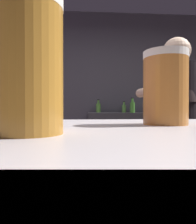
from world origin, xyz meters
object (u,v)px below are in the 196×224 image
object	(u,v)px
mixing_bowl	(113,125)
chefs_knife	(186,127)
pint_glass_near	(27,66)
bottle_hot_sauce	(145,108)
bottle_vinegar	(98,107)
bartender	(177,126)
bottle_soy	(132,107)
bottle_olive_oil	(124,108)
pint_glass_far	(165,88)

from	to	relation	value
mixing_bowl	chefs_knife	size ratio (longest dim) A/B	0.84
pint_glass_near	bottle_hot_sauce	world-z (taller)	bottle_hot_sauce
pint_glass_near	bottle_vinegar	xyz separation A→B (m)	(0.31, 3.14, -0.02)
bartender	bottle_soy	distance (m)	1.52
mixing_bowl	bottle_olive_oil	bearing A→B (deg)	73.95
bottle_hot_sauce	bottle_vinegar	size ratio (longest dim) A/B	0.94
mixing_bowl	pint_glass_far	xyz separation A→B (m)	(-0.17, -1.82, 0.20)
bottle_vinegar	pint_glass_far	bearing A→B (deg)	-91.82
bottle_hot_sauce	bottle_vinegar	world-z (taller)	bottle_vinegar
chefs_knife	bottle_soy	size ratio (longest dim) A/B	1.06
mixing_bowl	pint_glass_near	xyz separation A→B (m)	(-0.38, -1.96, 0.21)
chefs_knife	bottle_soy	xyz separation A→B (m)	(-0.29, 1.11, 0.22)
bottle_soy	bottle_olive_oil	xyz separation A→B (m)	(-0.09, 0.19, -0.02)
bottle_hot_sauce	bottle_olive_oil	world-z (taller)	bottle_hot_sauce
bottle_vinegar	bartender	bearing A→B (deg)	-73.44
bartender	bottle_hot_sauce	xyz separation A→B (m)	(0.20, 1.55, 0.16)
chefs_knife	pint_glass_near	xyz separation A→B (m)	(-1.09, -1.84, 0.23)
mixing_bowl	chefs_knife	distance (m)	0.73
bottle_soy	bottle_vinegar	size ratio (longest dim) A/B	1.09
pint_glass_far	bottle_soy	world-z (taller)	bottle_soy
pint_glass_near	chefs_knife	bearing A→B (deg)	59.19
bartender	bottle_olive_oil	world-z (taller)	bartender
pint_glass_near	bottle_vinegar	distance (m)	3.15
pint_glass_near	bottle_hot_sauce	bearing A→B (deg)	71.12
bottle_soy	bartender	bearing A→B (deg)	-89.70
bartender	chefs_knife	world-z (taller)	bartender
mixing_bowl	pint_glass_far	size ratio (longest dim) A/B	1.52
chefs_knife	bottle_hot_sauce	size ratio (longest dim) A/B	1.23
bottle_hot_sauce	chefs_knife	bearing A→B (deg)	-86.25
mixing_bowl	bartender	bearing A→B (deg)	-50.39
bottle_hot_sauce	pint_glass_near	bearing A→B (deg)	-108.88
pint_glass_near	pint_glass_far	xyz separation A→B (m)	(0.21, 0.14, -0.01)
bartender	mixing_bowl	xyz separation A→B (m)	(-0.44, 0.53, -0.02)
pint_glass_near	bottle_soy	distance (m)	3.05
mixing_bowl	pint_glass_near	size ratio (longest dim) A/B	1.31
chefs_knife	pint_glass_far	size ratio (longest dim) A/B	1.82
pint_glass_near	pint_glass_far	distance (m)	0.25
bottle_vinegar	pint_glass_near	bearing A→B (deg)	-95.59
mixing_bowl	bottle_soy	size ratio (longest dim) A/B	0.88
pint_glass_near	bottle_olive_oil	distance (m)	3.22
pint_glass_far	bottle_olive_oil	distance (m)	3.04
pint_glass_near	bottle_hot_sauce	distance (m)	3.15
mixing_bowl	bottle_hot_sauce	size ratio (longest dim) A/B	1.03
chefs_knife	pint_glass_far	distance (m)	1.93
bartender	bottle_soy	world-z (taller)	bartender
mixing_bowl	bottle_olive_oil	distance (m)	1.24
mixing_bowl	chefs_knife	bearing A→B (deg)	-9.84
bottle_vinegar	mixing_bowl	bearing A→B (deg)	-86.58
mixing_bowl	bottle_olive_oil	xyz separation A→B (m)	(0.34, 1.18, 0.17)
pint_glass_far	bottle_vinegar	bearing A→B (deg)	88.18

